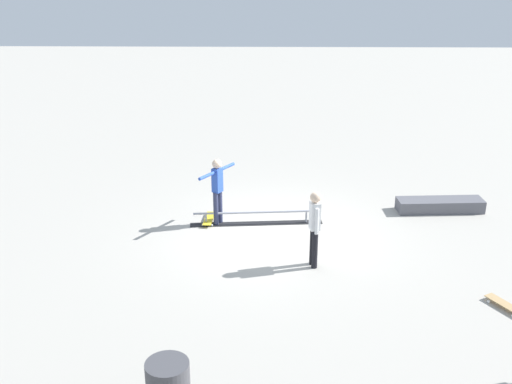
{
  "coord_description": "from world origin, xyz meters",
  "views": [
    {
      "loc": [
        0.17,
        12.8,
        5.98
      ],
      "look_at": [
        0.4,
        -0.02,
        1.0
      ],
      "focal_mm": 43.23,
      "sensor_mm": 36.0,
      "label": 1
    }
  ],
  "objects_px": {
    "skate_ledge": "(440,205)",
    "skateboard_main": "(209,219)",
    "skater_main": "(217,187)",
    "loose_skateboard_natural": "(505,305)",
    "bystander_white_shirt": "(315,225)",
    "grind_rail": "(256,218)"
  },
  "relations": [
    {
      "from": "skater_main",
      "to": "skateboard_main",
      "type": "bearing_deg",
      "value": 97.6
    },
    {
      "from": "skate_ledge",
      "to": "skater_main",
      "type": "distance_m",
      "value": 5.56
    },
    {
      "from": "skate_ledge",
      "to": "grind_rail",
      "type": "bearing_deg",
      "value": 10.77
    },
    {
      "from": "grind_rail",
      "to": "loose_skateboard_natural",
      "type": "bearing_deg",
      "value": 136.61
    },
    {
      "from": "skateboard_main",
      "to": "bystander_white_shirt",
      "type": "distance_m",
      "value": 3.31
    },
    {
      "from": "skater_main",
      "to": "skateboard_main",
      "type": "height_order",
      "value": "skater_main"
    },
    {
      "from": "skater_main",
      "to": "loose_skateboard_natural",
      "type": "bearing_deg",
      "value": -90.83
    },
    {
      "from": "grind_rail",
      "to": "skateboard_main",
      "type": "distance_m",
      "value": 1.14
    },
    {
      "from": "skate_ledge",
      "to": "skateboard_main",
      "type": "bearing_deg",
      "value": 7.57
    },
    {
      "from": "grind_rail",
      "to": "skater_main",
      "type": "xyz_separation_m",
      "value": [
        0.9,
        -0.0,
        0.79
      ]
    },
    {
      "from": "skater_main",
      "to": "loose_skateboard_natural",
      "type": "relative_size",
      "value": 2.01
    },
    {
      "from": "grind_rail",
      "to": "bystander_white_shirt",
      "type": "height_order",
      "value": "bystander_white_shirt"
    },
    {
      "from": "skate_ledge",
      "to": "skater_main",
      "type": "height_order",
      "value": "skater_main"
    },
    {
      "from": "bystander_white_shirt",
      "to": "skater_main",
      "type": "bearing_deg",
      "value": -146.77
    },
    {
      "from": "skateboard_main",
      "to": "bystander_white_shirt",
      "type": "height_order",
      "value": "bystander_white_shirt"
    },
    {
      "from": "grind_rail",
      "to": "skater_main",
      "type": "height_order",
      "value": "skater_main"
    },
    {
      "from": "skater_main",
      "to": "bystander_white_shirt",
      "type": "bearing_deg",
      "value": -101.77
    },
    {
      "from": "bystander_white_shirt",
      "to": "loose_skateboard_natural",
      "type": "xyz_separation_m",
      "value": [
        -3.35,
        1.56,
        -0.84
      ]
    },
    {
      "from": "loose_skateboard_natural",
      "to": "skate_ledge",
      "type": "bearing_deg",
      "value": 150.41
    },
    {
      "from": "skate_ledge",
      "to": "skateboard_main",
      "type": "relative_size",
      "value": 2.61
    },
    {
      "from": "skate_ledge",
      "to": "skateboard_main",
      "type": "xyz_separation_m",
      "value": [
        5.67,
        0.75,
        -0.08
      ]
    },
    {
      "from": "bystander_white_shirt",
      "to": "skateboard_main",
      "type": "bearing_deg",
      "value": -145.27
    }
  ]
}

